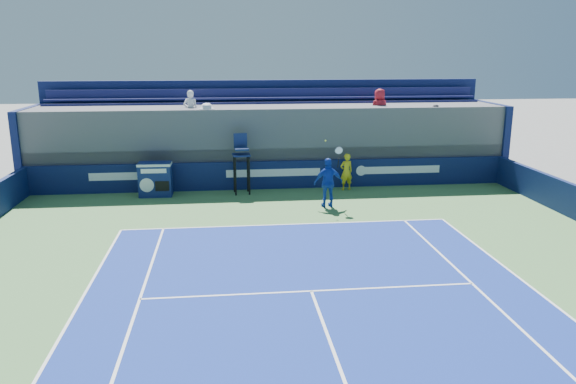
{
  "coord_description": "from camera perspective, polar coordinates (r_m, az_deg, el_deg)",
  "views": [
    {
      "loc": [
        -1.99,
        -6.18,
        5.72
      ],
      "look_at": [
        0.0,
        11.5,
        1.25
      ],
      "focal_mm": 35.0,
      "sensor_mm": 36.0,
      "label": 1
    }
  ],
  "objects": [
    {
      "name": "back_hoarding",
      "position": [
        23.92,
        -1.5,
        1.74
      ],
      "size": [
        20.4,
        0.21,
        1.2
      ],
      "color": "#0B1542",
      "rests_on": "ground"
    },
    {
      "name": "tennis_player",
      "position": [
        21.05,
        4.12,
        0.96
      ],
      "size": [
        1.13,
        0.55,
        2.57
      ],
      "color": "#1437A7",
      "rests_on": "apron"
    },
    {
      "name": "match_clock",
      "position": [
        23.25,
        -13.32,
        1.36
      ],
      "size": [
        1.34,
        0.76,
        1.4
      ],
      "color": "#101D53",
      "rests_on": "ground"
    },
    {
      "name": "stadium_seating",
      "position": [
        25.7,
        -1.94,
        5.41
      ],
      "size": [
        21.0,
        4.05,
        4.4
      ],
      "color": "#505055",
      "rests_on": "ground"
    },
    {
      "name": "ball_person",
      "position": [
        23.77,
        5.94,
        2.06
      ],
      "size": [
        0.64,
        0.5,
        1.56
      ],
      "primitive_type": "imported",
      "rotation": [
        0.0,
        0.0,
        3.39
      ],
      "color": "gold",
      "rests_on": "apron"
    },
    {
      "name": "umpire_chair",
      "position": [
        23.0,
        -4.77,
        3.55
      ],
      "size": [
        0.75,
        0.75,
        2.48
      ],
      "color": "black",
      "rests_on": "ground"
    }
  ]
}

